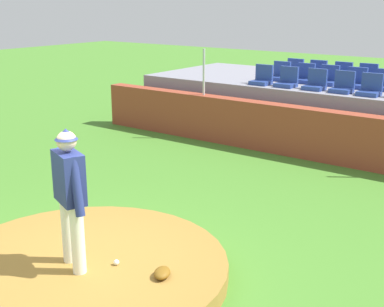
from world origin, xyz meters
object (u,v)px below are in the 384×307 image
at_px(stadium_chair_2, 315,83).
at_px(stadium_chair_4, 370,89).
at_px(stadium_chair_8, 328,79).
at_px(stadium_chair_0, 262,78).
at_px(stadium_chair_14, 342,75).
at_px(baseball, 116,262).
at_px(stadium_chair_15, 367,77).
at_px(stadium_chair_12, 294,71).
at_px(stadium_chair_13, 317,73).
at_px(pitcher, 70,189).
at_px(stadium_chair_6, 280,74).
at_px(fielding_glove, 162,273).
at_px(stadium_chair_7, 304,77).
at_px(stadium_chair_3, 343,86).
at_px(stadium_chair_1, 287,81).
at_px(stadium_chair_9, 356,81).

distance_m(stadium_chair_2, stadium_chair_4, 1.34).
bearing_deg(stadium_chair_8, stadium_chair_0, 33.65).
distance_m(stadium_chair_4, stadium_chair_14, 2.24).
distance_m(baseball, stadium_chair_15, 9.63).
relative_size(stadium_chair_12, stadium_chair_13, 1.00).
height_order(pitcher, stadium_chair_8, pitcher).
distance_m(stadium_chair_4, stadium_chair_15, 1.95).
bearing_deg(stadium_chair_6, pitcher, 101.09).
distance_m(fielding_glove, stadium_chair_13, 9.72).
relative_size(stadium_chair_7, stadium_chair_12, 1.00).
distance_m(stadium_chair_6, stadium_chair_8, 1.37).
xyz_separation_m(stadium_chair_6, stadium_chair_14, (1.40, 0.86, 0.00)).
distance_m(baseball, stadium_chair_7, 8.84).
bearing_deg(stadium_chair_14, pitcher, 92.08).
bearing_deg(pitcher, stadium_chair_3, 109.38).
bearing_deg(stadium_chair_12, stadium_chair_8, 148.34).
height_order(stadium_chair_6, stadium_chair_12, same).
distance_m(stadium_chair_14, stadium_chair_15, 0.66).
distance_m(stadium_chair_0, stadium_chair_13, 1.95).
relative_size(stadium_chair_2, stadium_chair_15, 1.00).
height_order(stadium_chair_6, stadium_chair_13, same).
height_order(stadium_chair_1, stadium_chair_9, same).
bearing_deg(stadium_chair_1, pitcher, 97.74).
bearing_deg(stadium_chair_6, stadium_chair_7, 179.43).
bearing_deg(stadium_chair_3, stadium_chair_6, -22.99).
distance_m(stadium_chair_3, stadium_chair_9, 0.86).
bearing_deg(stadium_chair_2, stadium_chair_6, -32.42).
height_order(pitcher, stadium_chair_0, pitcher).
bearing_deg(stadium_chair_2, stadium_chair_15, -109.72).
xyz_separation_m(baseball, stadium_chair_6, (-2.16, 8.63, 1.30)).
xyz_separation_m(stadium_chair_1, stadium_chair_6, (-0.66, 0.91, 0.00)).
height_order(baseball, stadium_chair_3, stadium_chair_3).
distance_m(pitcher, stadium_chair_1, 8.14).
height_order(stadium_chair_4, stadium_chair_8, same).
distance_m(stadium_chair_4, stadium_chair_12, 3.29).
bearing_deg(fielding_glove, stadium_chair_1, -12.12).
height_order(stadium_chair_4, stadium_chair_7, same).
relative_size(baseball, stadium_chair_2, 0.15).
distance_m(stadium_chair_7, stadium_chair_9, 1.39).
distance_m(stadium_chair_0, stadium_chair_8, 1.70).
distance_m(stadium_chair_7, stadium_chair_15, 1.63).
bearing_deg(fielding_glove, stadium_chair_4, -27.49).
bearing_deg(stadium_chair_14, stadium_chair_15, -176.36).
distance_m(fielding_glove, stadium_chair_15, 9.54).
bearing_deg(fielding_glove, stadium_chair_0, -7.31).
relative_size(stadium_chair_12, stadium_chair_15, 1.00).
bearing_deg(stadium_chair_6, stadium_chair_4, 161.62).
xyz_separation_m(stadium_chair_0, stadium_chair_7, (0.75, 0.93, 0.00)).
bearing_deg(stadium_chair_12, baseball, 102.92).
distance_m(stadium_chair_3, stadium_chair_15, 1.80).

